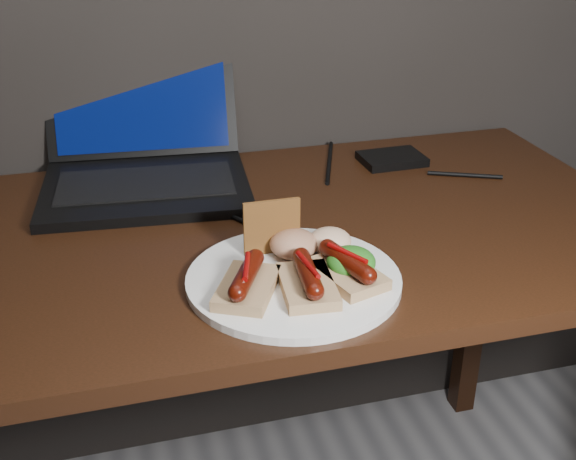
% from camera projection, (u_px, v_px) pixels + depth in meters
% --- Properties ---
extents(desk, '(1.40, 0.70, 0.75)m').
position_uv_depth(desk, '(234.00, 278.00, 1.21)').
color(desk, black).
rests_on(desk, ground).
extents(laptop, '(0.40, 0.40, 0.25)m').
position_uv_depth(laptop, '(144.00, 155.00, 1.34)').
color(laptop, black).
rests_on(laptop, desk).
extents(hard_drive, '(0.13, 0.09, 0.02)m').
position_uv_depth(hard_drive, '(392.00, 159.00, 1.44)').
color(hard_drive, black).
rests_on(hard_drive, desk).
extents(desk_cables, '(1.06, 0.38, 0.01)m').
position_uv_depth(desk_cables, '(238.00, 194.00, 1.29)').
color(desk_cables, black).
rests_on(desk_cables, desk).
extents(plate, '(0.38, 0.38, 0.01)m').
position_uv_depth(plate, '(294.00, 280.00, 1.02)').
color(plate, white).
rests_on(plate, desk).
extents(bread_sausage_left, '(0.11, 0.13, 0.04)m').
position_uv_depth(bread_sausage_left, '(247.00, 282.00, 0.97)').
color(bread_sausage_left, tan).
rests_on(bread_sausage_left, plate).
extents(bread_sausage_center, '(0.08, 0.12, 0.04)m').
position_uv_depth(bread_sausage_center, '(308.00, 280.00, 0.97)').
color(bread_sausage_center, tan).
rests_on(bread_sausage_center, plate).
extents(bread_sausage_right, '(0.10, 0.13, 0.04)m').
position_uv_depth(bread_sausage_right, '(347.00, 268.00, 1.00)').
color(bread_sausage_right, tan).
rests_on(bread_sausage_right, plate).
extents(crispbread, '(0.09, 0.01, 0.08)m').
position_uv_depth(crispbread, '(272.00, 227.00, 1.06)').
color(crispbread, brown).
rests_on(crispbread, plate).
extents(salad_greens, '(0.07, 0.07, 0.04)m').
position_uv_depth(salad_greens, '(351.00, 262.00, 1.01)').
color(salad_greens, '#135210').
rests_on(salad_greens, plate).
extents(salsa_mound, '(0.07, 0.07, 0.04)m').
position_uv_depth(salsa_mound, '(294.00, 244.00, 1.06)').
color(salsa_mound, maroon).
rests_on(salsa_mound, plate).
extents(coleslaw_mound, '(0.06, 0.06, 0.04)m').
position_uv_depth(coleslaw_mound, '(330.00, 241.00, 1.08)').
color(coleslaw_mound, '#EFE5CE').
rests_on(coleslaw_mound, plate).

